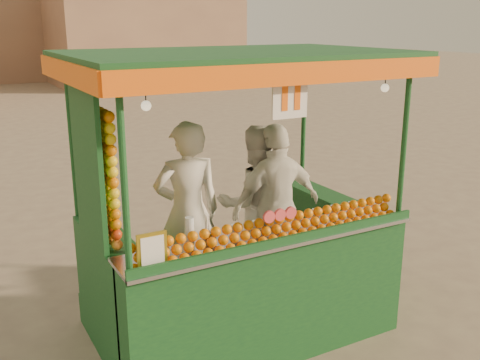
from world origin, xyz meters
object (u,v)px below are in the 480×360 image
vendor_middle (255,203)px  vendor_right (276,206)px  juice_cart (236,250)px  vendor_left (188,212)px

vendor_middle → vendor_right: 0.29m
juice_cart → vendor_right: juice_cart is taller
vendor_left → vendor_right: bearing=-179.8°
juice_cart → vendor_right: bearing=20.2°
vendor_middle → vendor_right: bearing=126.3°
vendor_left → vendor_right: vendor_left is taller
vendor_middle → juice_cart: bearing=56.7°
juice_cart → vendor_left: size_ratio=1.68×
vendor_left → vendor_right: size_ratio=1.05×
juice_cart → vendor_right: size_ratio=1.76×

